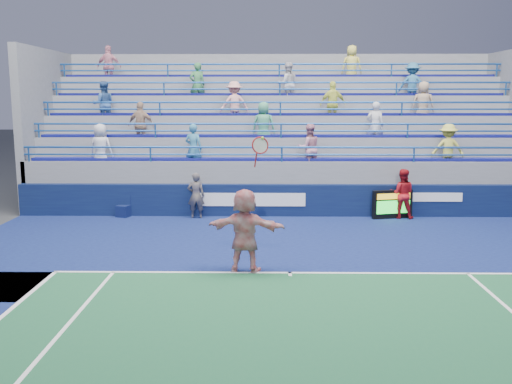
{
  "coord_description": "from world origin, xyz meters",
  "views": [
    {
      "loc": [
        -0.6,
        -12.7,
        4.02
      ],
      "look_at": [
        -0.82,
        2.5,
        1.5
      ],
      "focal_mm": 40.0,
      "sensor_mm": 36.0,
      "label": 1
    }
  ],
  "objects_px": {
    "tennis_player": "(245,230)",
    "judge_chair": "(124,210)",
    "line_judge": "(196,196)",
    "ball_girl": "(402,194)",
    "serve_speed_board": "(392,204)"
  },
  "relations": [
    {
      "from": "tennis_player",
      "to": "ball_girl",
      "type": "relative_size",
      "value": 1.88
    },
    {
      "from": "serve_speed_board",
      "to": "line_judge",
      "type": "xyz_separation_m",
      "value": [
        -6.59,
        -0.04,
        0.29
      ]
    },
    {
      "from": "serve_speed_board",
      "to": "tennis_player",
      "type": "height_order",
      "value": "tennis_player"
    },
    {
      "from": "tennis_player",
      "to": "judge_chair",
      "type": "bearing_deg",
      "value": 125.41
    },
    {
      "from": "line_judge",
      "to": "ball_girl",
      "type": "xyz_separation_m",
      "value": [
        6.91,
        0.09,
        0.06
      ]
    },
    {
      "from": "serve_speed_board",
      "to": "ball_girl",
      "type": "distance_m",
      "value": 0.48
    },
    {
      "from": "judge_chair",
      "to": "line_judge",
      "type": "xyz_separation_m",
      "value": [
        2.5,
        -0.18,
        0.55
      ]
    },
    {
      "from": "tennis_player",
      "to": "ball_girl",
      "type": "distance_m",
      "value": 7.87
    },
    {
      "from": "judge_chair",
      "to": "ball_girl",
      "type": "xyz_separation_m",
      "value": [
        9.41,
        -0.09,
        0.61
      ]
    },
    {
      "from": "serve_speed_board",
      "to": "line_judge",
      "type": "distance_m",
      "value": 6.6
    },
    {
      "from": "serve_speed_board",
      "to": "judge_chair",
      "type": "relative_size",
      "value": 1.94
    },
    {
      "from": "serve_speed_board",
      "to": "ball_girl",
      "type": "bearing_deg",
      "value": 8.9
    },
    {
      "from": "serve_speed_board",
      "to": "line_judge",
      "type": "relative_size",
      "value": 0.9
    },
    {
      "from": "judge_chair",
      "to": "tennis_player",
      "type": "xyz_separation_m",
      "value": [
        4.35,
        -6.11,
        0.76
      ]
    },
    {
      "from": "line_judge",
      "to": "ball_girl",
      "type": "height_order",
      "value": "ball_girl"
    }
  ]
}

